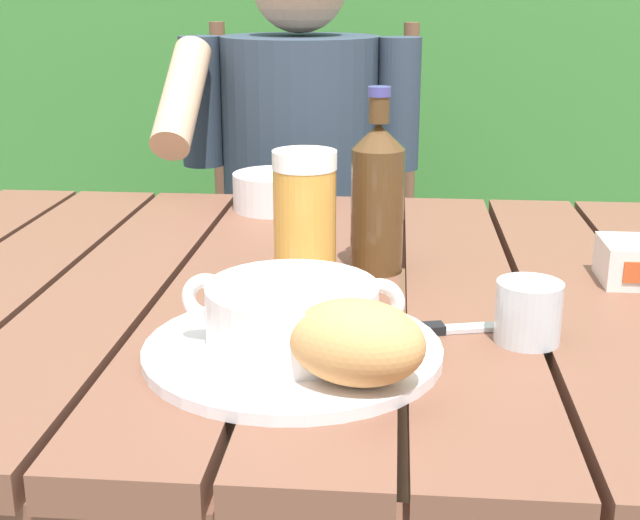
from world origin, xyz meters
name	(u,v)px	position (x,y,z in m)	size (l,w,h in m)	color
dining_table	(343,352)	(0.00, 0.00, 0.67)	(1.30, 0.94, 0.76)	brown
hedge_backdrop	(375,68)	(-0.01, 1.75, 0.87)	(3.34, 0.79, 2.24)	#3C7F35
chair_near_diner	(309,263)	(-0.14, 0.91, 0.50)	(0.49, 0.40, 1.04)	brown
person_eating	(297,187)	(-0.14, 0.71, 0.72)	(0.48, 0.47, 1.23)	#2F3D4C
serving_plate	(293,350)	(-0.04, -0.23, 0.77)	(0.30, 0.30, 0.01)	white
soup_bowl	(292,314)	(-0.04, -0.23, 0.81)	(0.22, 0.17, 0.07)	white
bread_roll	(357,342)	(0.03, -0.31, 0.81)	(0.15, 0.12, 0.08)	tan
beer_glass	(305,220)	(-0.05, -0.02, 0.85)	(0.08, 0.08, 0.17)	gold
beer_bottle	(377,195)	(0.04, 0.05, 0.86)	(0.07, 0.07, 0.24)	#51351A
water_glass_small	(528,312)	(0.20, -0.17, 0.79)	(0.07, 0.07, 0.06)	silver
table_knife	(441,329)	(0.11, -0.15, 0.77)	(0.14, 0.05, 0.01)	silver
diner_bowl	(275,191)	(-0.14, 0.37, 0.79)	(0.14, 0.14, 0.06)	white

